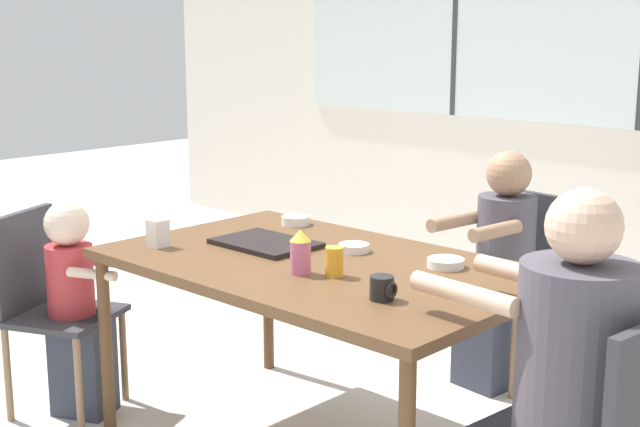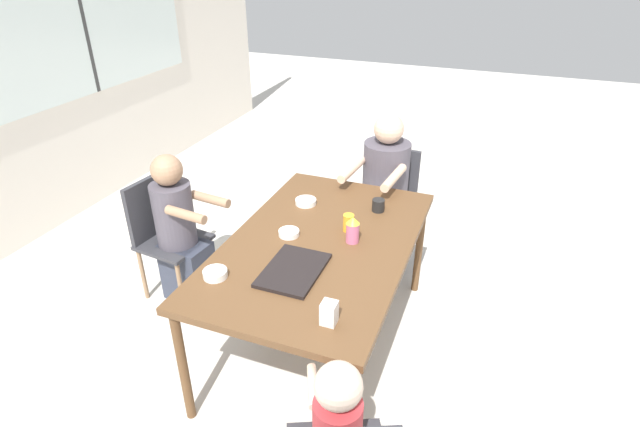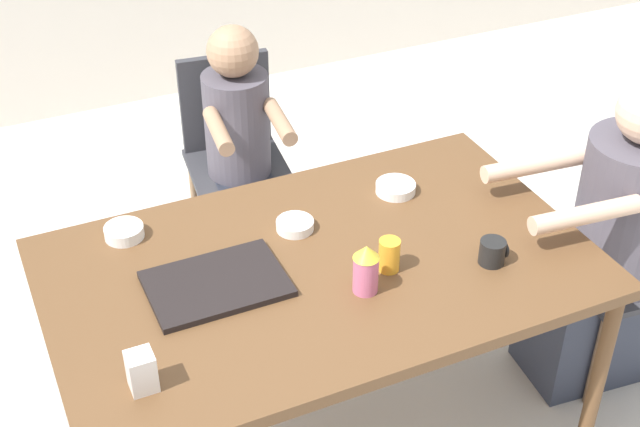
{
  "view_description": "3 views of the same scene",
  "coord_description": "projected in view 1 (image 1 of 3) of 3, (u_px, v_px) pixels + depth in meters",
  "views": [
    {
      "loc": [
        2.19,
        -2.31,
        1.61
      ],
      "look_at": [
        0.0,
        0.0,
        0.93
      ],
      "focal_mm": 50.0,
      "sensor_mm": 36.0,
      "label": 1
    },
    {
      "loc": [
        -2.21,
        -0.85,
        2.24
      ],
      "look_at": [
        0.0,
        0.0,
        0.93
      ],
      "focal_mm": 28.0,
      "sensor_mm": 36.0,
      "label": 2
    },
    {
      "loc": [
        -0.87,
        -1.91,
        2.39
      ],
      "look_at": [
        0.0,
        0.0,
        0.93
      ],
      "focal_mm": 50.0,
      "sensor_mm": 36.0,
      "label": 3
    }
  ],
  "objects": [
    {
      "name": "food_tray_dark",
      "position": [
        266.0,
        243.0,
        3.52
      ],
      "size": [
        0.39,
        0.28,
        0.02
      ],
      "color": "black",
      "rests_on": "dining_table"
    },
    {
      "name": "bowl_cereal",
      "position": [
        446.0,
        263.0,
        3.2
      ],
      "size": [
        0.13,
        0.13,
        0.03
      ],
      "color": "white",
      "rests_on": "dining_table"
    },
    {
      "name": "person_toddler",
      "position": [
        77.0,
        312.0,
        3.69
      ],
      "size": [
        0.4,
        0.32,
        0.91
      ],
      "rotation": [
        0.0,
        0.0,
        -1.14
      ],
      "color": "#333847",
      "rests_on": "ground_plane"
    },
    {
      "name": "dining_table",
      "position": [
        320.0,
        276.0,
        3.3
      ],
      "size": [
        1.62,
        0.99,
        0.75
      ],
      "color": "brown",
      "rests_on": "ground_plane"
    },
    {
      "name": "bowl_fruit",
      "position": [
        353.0,
        248.0,
        3.43
      ],
      "size": [
        0.12,
        0.12,
        0.03
      ],
      "color": "white",
      "rests_on": "dining_table"
    },
    {
      "name": "coffee_mug",
      "position": [
        382.0,
        288.0,
        2.82
      ],
      "size": [
        0.08,
        0.08,
        0.08
      ],
      "color": "black",
      "rests_on": "dining_table"
    },
    {
      "name": "juice_glass",
      "position": [
        334.0,
        262.0,
        3.09
      ],
      "size": [
        0.06,
        0.06,
        0.1
      ],
      "color": "gold",
      "rests_on": "dining_table"
    },
    {
      "name": "person_man_blue_shirt",
      "position": [
        562.0,
        409.0,
        2.56
      ],
      "size": [
        0.66,
        0.4,
        1.18
      ],
      "rotation": [
        0.0,
        0.0,
        1.48
      ],
      "color": "#333847",
      "rests_on": "ground_plane"
    },
    {
      "name": "chair_for_toddler",
      "position": [
        44.0,
        294.0,
        3.73
      ],
      "size": [
        0.53,
        0.53,
        0.85
      ],
      "rotation": [
        0.0,
        0.0,
        -1.14
      ],
      "color": "#333338",
      "rests_on": "ground_plane"
    },
    {
      "name": "sippy_cup",
      "position": [
        300.0,
        251.0,
        3.11
      ],
      "size": [
        0.08,
        0.08,
        0.16
      ],
      "color": "#CC668C",
      "rests_on": "dining_table"
    },
    {
      "name": "chair_for_woman_green_shirt",
      "position": [
        523.0,
        269.0,
        4.11
      ],
      "size": [
        0.44,
        0.44,
        0.85
      ],
      "rotation": [
        0.0,
        0.0,
        -3.26
      ],
      "color": "#333338",
      "rests_on": "ground_plane"
    },
    {
      "name": "milk_carton_small",
      "position": [
        158.0,
        233.0,
        3.49
      ],
      "size": [
        0.07,
        0.07,
        0.11
      ],
      "color": "silver",
      "rests_on": "dining_table"
    },
    {
      "name": "person_woman_green_shirt",
      "position": [
        500.0,
        277.0,
        4.01
      ],
      "size": [
        0.33,
        0.51,
        1.07
      ],
      "rotation": [
        0.0,
        0.0,
        -3.26
      ],
      "color": "#333847",
      "rests_on": "ground_plane"
    },
    {
      "name": "bowl_white_shallow",
      "position": [
        295.0,
        220.0,
        3.89
      ],
      "size": [
        0.12,
        0.12,
        0.04
      ],
      "color": "white",
      "rests_on": "dining_table"
    }
  ]
}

